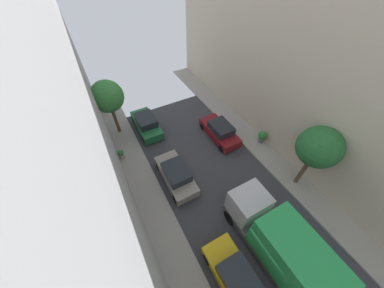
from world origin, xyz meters
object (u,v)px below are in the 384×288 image
parked_car_left_2 (237,279)px  delivery_truck (280,244)px  potted_plant_2 (121,154)px  parked_car_right_2 (220,131)px  parked_car_left_4 (146,124)px  street_tree_1 (319,147)px  potted_plant_1 (104,106)px  street_tree_0 (107,97)px  parked_car_left_3 (176,175)px  potted_plant_3 (262,136)px

parked_car_left_2 → delivery_truck: size_ratio=0.64×
parked_car_left_2 → potted_plant_2: size_ratio=5.34×
parked_car_right_2 → parked_car_left_2: bearing=-119.2°
parked_car_right_2 → delivery_truck: delivery_truck is taller
parked_car_left_4 → street_tree_1: bearing=-54.2°
potted_plant_1 → parked_car_left_4: bearing=-58.5°
street_tree_0 → parked_car_left_3: bearing=-71.9°
street_tree_0 → street_tree_1: street_tree_1 is taller
potted_plant_3 → delivery_truck: bearing=-127.5°
parked_car_left_4 → potted_plant_3: (8.22, -6.36, 0.06)m
delivery_truck → potted_plant_3: bearing=52.5°
parked_car_left_2 → parked_car_left_3: size_ratio=1.00×
parked_car_left_3 → potted_plant_1: (-2.87, 11.03, -0.01)m
street_tree_0 → potted_plant_1: 4.95m
delivery_truck → potted_plant_3: 9.13m
parked_car_left_3 → street_tree_0: size_ratio=0.83×
parked_car_left_4 → street_tree_1: (7.77, -10.77, 3.25)m
parked_car_left_3 → parked_car_left_4: 6.36m
parked_car_left_4 → potted_plant_3: bearing=-37.7°
street_tree_1 → delivery_truck: bearing=-151.1°
parked_car_left_2 → potted_plant_2: 11.80m
parked_car_left_4 → street_tree_0: size_ratio=0.83×
delivery_truck → street_tree_1: size_ratio=1.28×
parked_car_left_2 → street_tree_0: bearing=99.3°
parked_car_left_2 → parked_car_left_3: 7.33m
parked_car_left_4 → potted_plant_3: size_ratio=3.78×
parked_car_left_4 → potted_plant_2: 3.80m
parked_car_left_2 → parked_car_left_3: (0.00, 7.33, 0.00)m
street_tree_0 → parked_car_left_2: bearing=-80.7°
delivery_truck → street_tree_1: 6.19m
parked_car_right_2 → street_tree_0: street_tree_0 is taller
parked_car_left_4 → potted_plant_2: (-3.03, -2.29, -0.16)m
potted_plant_1 → potted_plant_3: size_ratio=0.92×
delivery_truck → parked_car_left_3: bearing=110.5°
potted_plant_3 → street_tree_1: bearing=-95.9°
parked_car_right_2 → street_tree_0: size_ratio=0.83×
street_tree_0 → potted_plant_3: 13.23m
parked_car_right_2 → potted_plant_2: (-8.43, 1.75, -0.16)m
potted_plant_1 → delivery_truck: bearing=-73.0°
parked_car_left_2 → parked_car_left_4: (0.00, 13.69, 0.00)m
parked_car_right_2 → delivery_truck: 9.96m
delivery_truck → potted_plant_2: (-5.73, 11.28, -1.23)m
parked_car_left_2 → parked_car_left_4: same height
parked_car_left_3 → potted_plant_2: (-3.03, 4.07, -0.16)m
parked_car_right_2 → potted_plant_2: 8.61m
parked_car_left_2 → street_tree_1: bearing=20.7°
potted_plant_2 → potted_plant_3: bearing=-19.9°
delivery_truck → potted_plant_1: 19.10m
parked_car_left_3 → street_tree_1: 9.50m
potted_plant_1 → parked_car_left_3: bearing=-75.4°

